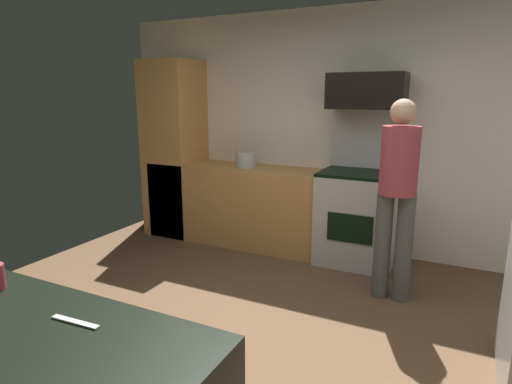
{
  "coord_description": "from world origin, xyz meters",
  "views": [
    {
      "loc": [
        1.29,
        -2.25,
        1.7
      ],
      "look_at": [
        0.04,
        0.3,
        1.05
      ],
      "focal_mm": 29.8,
      "sensor_mm": 36.0,
      "label": 1
    }
  ],
  "objects_px": {
    "oven_range": "(358,213)",
    "microwave": "(367,91)",
    "person_cook": "(397,191)",
    "stock_pot": "(246,159)"
  },
  "relations": [
    {
      "from": "microwave",
      "to": "stock_pot",
      "type": "xyz_separation_m",
      "value": [
        -1.3,
        -0.08,
        -0.75
      ]
    },
    {
      "from": "stock_pot",
      "to": "person_cook",
      "type": "bearing_deg",
      "value": -21.91
    },
    {
      "from": "microwave",
      "to": "stock_pot",
      "type": "bearing_deg",
      "value": -176.48
    },
    {
      "from": "oven_range",
      "to": "microwave",
      "type": "xyz_separation_m",
      "value": [
        0.0,
        0.08,
        1.22
      ]
    },
    {
      "from": "person_cook",
      "to": "microwave",
      "type": "bearing_deg",
      "value": 120.07
    },
    {
      "from": "microwave",
      "to": "oven_range",
      "type": "bearing_deg",
      "value": -90.0
    },
    {
      "from": "microwave",
      "to": "person_cook",
      "type": "relative_size",
      "value": 0.44
    },
    {
      "from": "person_cook",
      "to": "stock_pot",
      "type": "bearing_deg",
      "value": 158.09
    },
    {
      "from": "microwave",
      "to": "stock_pot",
      "type": "height_order",
      "value": "microwave"
    },
    {
      "from": "stock_pot",
      "to": "oven_range",
      "type": "bearing_deg",
      "value": -0.2
    }
  ]
}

